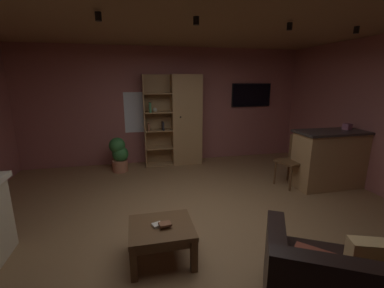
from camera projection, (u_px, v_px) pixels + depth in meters
The scene contains 17 objects.
floor at pixel (199, 227), 3.48m from camera, with size 6.48×6.06×0.02m, color olive.
wall_back at pixel (167, 106), 6.06m from camera, with size 6.60×0.06×2.64m, color #9E5B56.
ceiling at pixel (200, 11), 2.84m from camera, with size 6.48×6.06×0.02m, color #8E6B47.
window_pane_back at pixel (139, 112), 5.92m from camera, with size 0.66×0.01×0.92m, color white.
bookshelf_cabinet at pixel (183, 121), 5.94m from camera, with size 1.30×0.41×2.04m.
kitchen_bar_counter at pixel (336, 158), 4.72m from camera, with size 1.55×0.60×1.04m.
tissue_box at pixel (347, 127), 4.68m from camera, with size 0.12×0.12×0.11m, color #995972.
coffee_table at pixel (161, 233), 2.78m from camera, with size 0.68×0.60×0.40m.
table_book_0 at pixel (157, 225), 2.75m from camera, with size 0.10×0.09×0.03m, color beige.
table_book_1 at pixel (165, 224), 2.72m from camera, with size 0.12×0.10×0.02m, color brown.
dining_chair at pixel (294, 158), 4.76m from camera, with size 0.52×0.52×0.92m.
potted_floor_plant at pixel (119, 154), 5.52m from camera, with size 0.40×0.36×0.74m.
wall_mounted_tv at pixel (251, 95), 6.39m from camera, with size 1.00×0.06×0.56m.
track_light_spot_1 at pixel (98, 17), 2.76m from camera, with size 0.07×0.07×0.09m, color black.
track_light_spot_2 at pixel (196, 21), 2.96m from camera, with size 0.07×0.07×0.09m, color black.
track_light_spot_3 at pixel (290, 26), 3.26m from camera, with size 0.07×0.07×0.09m, color black.
track_light_spot_4 at pixel (356, 30), 3.50m from camera, with size 0.07×0.07×0.09m, color black.
Camera 1 is at (-0.77, -3.01, 1.92)m, focal length 24.20 mm.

